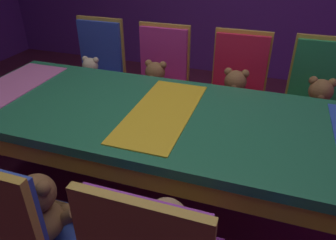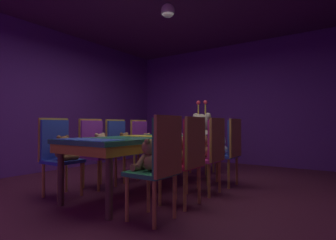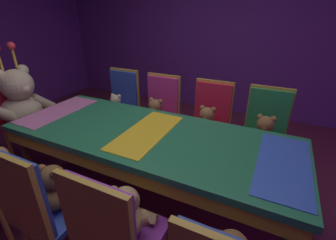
{
  "view_description": "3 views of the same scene",
  "coord_description": "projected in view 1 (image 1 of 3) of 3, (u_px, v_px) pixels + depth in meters",
  "views": [
    {
      "loc": [
        -1.43,
        -0.52,
        1.57
      ],
      "look_at": [
        -0.2,
        -0.1,
        0.82
      ],
      "focal_mm": 34.34,
      "sensor_mm": 36.0,
      "label": 1
    },
    {
      "loc": [
        2.26,
        -2.84,
        0.9
      ],
      "look_at": [
        0.18,
        0.22,
        0.96
      ],
      "focal_mm": 28.3,
      "sensor_mm": 36.0,
      "label": 2
    },
    {
      "loc": [
        -1.42,
        -0.88,
        1.63
      ],
      "look_at": [
        -0.12,
        -0.25,
        0.95
      ],
      "focal_mm": 24.75,
      "sensor_mm": 36.0,
      "label": 3
    }
  ],
  "objects": [
    {
      "name": "teddy_right_1",
      "position": [
        234.0,
        94.0,
        2.27
      ],
      "size": [
        0.25,
        0.33,
        0.31
      ],
      "rotation": [
        0.0,
        0.0,
        3.14
      ],
      "color": "olive",
      "rests_on": "chair_right_1"
    },
    {
      "name": "chair_left_2",
      "position": [
        16.0,
        237.0,
        1.2
      ],
      "size": [
        0.42,
        0.41,
        0.98
      ],
      "color": "#2D47B2",
      "rests_on": "ground_plane"
    },
    {
      "name": "teddy_right_0",
      "position": [
        318.0,
        104.0,
        2.14
      ],
      "size": [
        0.25,
        0.33,
        0.31
      ],
      "rotation": [
        0.0,
        0.0,
        3.14
      ],
      "color": "olive",
      "rests_on": "chair_right_0"
    },
    {
      "name": "chair_right_0",
      "position": [
        317.0,
        94.0,
        2.26
      ],
      "size": [
        0.42,
        0.41,
        0.98
      ],
      "rotation": [
        0.0,
        0.0,
        3.14
      ],
      "color": "#268C4C",
      "rests_on": "ground_plane"
    },
    {
      "name": "chair_right_2",
      "position": [
        162.0,
        75.0,
        2.55
      ],
      "size": [
        0.42,
        0.41,
        0.98
      ],
      "rotation": [
        0.0,
        0.0,
        3.14
      ],
      "color": "#CC338C",
      "rests_on": "ground_plane"
    },
    {
      "name": "teddy_right_2",
      "position": [
        155.0,
        83.0,
        2.44
      ],
      "size": [
        0.25,
        0.32,
        0.3
      ],
      "rotation": [
        0.0,
        0.0,
        3.14
      ],
      "color": "olive",
      "rests_on": "chair_right_2"
    },
    {
      "name": "banquet_table",
      "position": [
        162.0,
        126.0,
        1.78
      ],
      "size": [
        0.9,
        2.39,
        0.75
      ],
      "color": "#26724C",
      "rests_on": "ground_plane"
    },
    {
      "name": "ground_plane",
      "position": [
        163.0,
        211.0,
        2.1
      ],
      "size": [
        7.9,
        7.9,
        0.0
      ],
      "primitive_type": "plane",
      "color": "#591E33"
    },
    {
      "name": "teddy_left_2",
      "position": [
        42.0,
        210.0,
        1.32
      ],
      "size": [
        0.26,
        0.33,
        0.31
      ],
      "color": "brown",
      "rests_on": "chair_left_2"
    },
    {
      "name": "chair_right_1",
      "position": [
        237.0,
        85.0,
        2.39
      ],
      "size": [
        0.42,
        0.41,
        0.98
      ],
      "rotation": [
        0.0,
        0.0,
        3.14
      ],
      "color": "red",
      "rests_on": "ground_plane"
    },
    {
      "name": "teddy_left_1",
      "position": [
        167.0,
        237.0,
        1.19
      ],
      "size": [
        0.26,
        0.34,
        0.32
      ],
      "color": "tan",
      "rests_on": "chair_left_1"
    },
    {
      "name": "teddy_right_3",
      "position": [
        91.0,
        75.0,
        2.63
      ],
      "size": [
        0.21,
        0.27,
        0.26
      ],
      "rotation": [
        0.0,
        0.0,
        3.14
      ],
      "color": "beige",
      "rests_on": "chair_right_3"
    },
    {
      "name": "chair_right_3",
      "position": [
        99.0,
        66.0,
        2.73
      ],
      "size": [
        0.42,
        0.41,
        0.98
      ],
      "rotation": [
        0.0,
        0.0,
        3.14
      ],
      "color": "#2D47B2",
      "rests_on": "ground_plane"
    }
  ]
}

